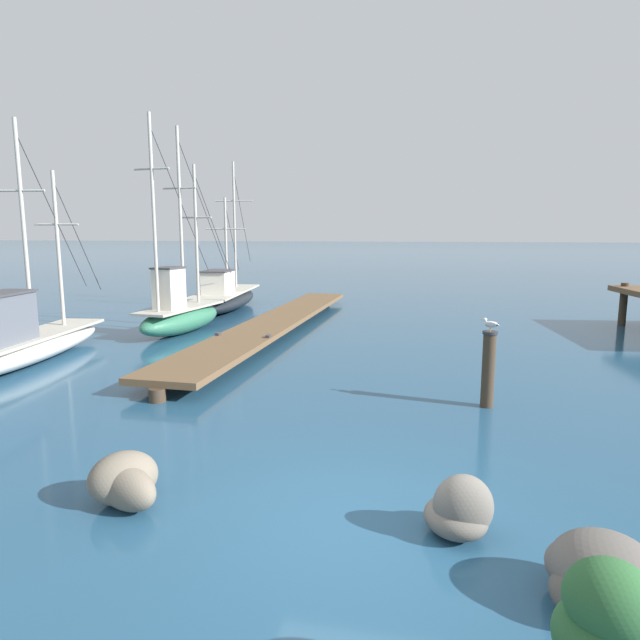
% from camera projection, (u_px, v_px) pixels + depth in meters
% --- Properties ---
extents(ground_plane, '(400.00, 400.00, 0.00)m').
position_uv_depth(ground_plane, '(352.00, 524.00, 6.64)').
color(ground_plane, navy).
extents(floating_dock, '(1.95, 17.22, 0.53)m').
position_uv_depth(floating_dock, '(276.00, 321.00, 19.51)').
color(floating_dock, brown).
rests_on(floating_dock, ground).
extents(fishing_boat_0, '(1.89, 6.13, 7.27)m').
position_uv_depth(fishing_boat_0, '(179.00, 312.00, 19.09)').
color(fishing_boat_0, '#337556').
rests_on(fishing_boat_0, ground).
extents(fishing_boat_1, '(2.86, 8.82, 6.90)m').
position_uv_depth(fishing_boat_1, '(225.00, 297.00, 24.90)').
color(fishing_boat_1, black).
rests_on(fishing_boat_1, ground).
extents(fishing_boat_2, '(2.39, 7.90, 6.53)m').
position_uv_depth(fishing_boat_2, '(20.00, 341.00, 14.55)').
color(fishing_boat_2, silver).
rests_on(fishing_boat_2, ground).
extents(mooring_piling, '(0.30, 0.30, 1.58)m').
position_uv_depth(mooring_piling, '(488.00, 368.00, 10.99)').
color(mooring_piling, '#3D3023').
rests_on(mooring_piling, ground).
extents(perched_seagull, '(0.37, 0.22, 0.27)m').
position_uv_depth(perched_seagull, '(491.00, 324.00, 10.84)').
color(perched_seagull, gold).
rests_on(perched_seagull, mooring_piling).
extents(shore_rock_near_left, '(1.40, 1.40, 0.71)m').
position_uv_depth(shore_rock_near_left, '(599.00, 575.00, 5.17)').
color(shore_rock_near_left, '#5A5550').
rests_on(shore_rock_near_left, ground).
extents(shore_rock_near_right, '(1.26, 1.13, 0.70)m').
position_uv_depth(shore_rock_near_right, '(126.00, 482.00, 7.09)').
color(shore_rock_near_right, '#716758').
rests_on(shore_rock_near_right, ground).
extents(shore_rock_far_edge, '(1.05, 1.07, 0.76)m').
position_uv_depth(shore_rock_far_edge, '(460.00, 511.00, 6.35)').
color(shore_rock_far_edge, '#666159').
rests_on(shore_rock_far_edge, ground).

